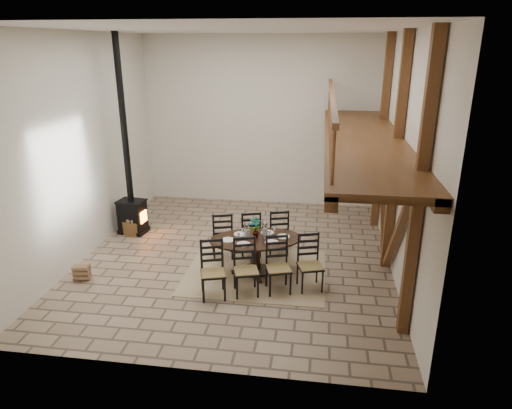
# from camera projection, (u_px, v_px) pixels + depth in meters

# --- Properties ---
(ground) EXTENTS (8.00, 8.00, 0.00)m
(ground) POSITION_uv_depth(u_px,v_px,m) (237.00, 256.00, 10.74)
(ground) COLOR gray
(ground) RESTS_ON ground
(room_shell) EXTENTS (7.02, 8.02, 5.01)m
(room_shell) POSITION_uv_depth(u_px,v_px,m) (291.00, 130.00, 9.57)
(room_shell) COLOR silver
(room_shell) RESTS_ON ground
(rug) EXTENTS (3.00, 2.50, 0.02)m
(rug) POSITION_uv_depth(u_px,v_px,m) (256.00, 272.00, 9.97)
(rug) COLOR tan
(rug) RESTS_ON ground
(dining_table) EXTENTS (2.64, 2.70, 1.27)m
(dining_table) POSITION_uv_depth(u_px,v_px,m) (256.00, 257.00, 9.75)
(dining_table) COLOR black
(dining_table) RESTS_ON ground
(wood_stove) EXTENTS (0.75, 0.62, 5.00)m
(wood_stove) POSITION_uv_depth(u_px,v_px,m) (130.00, 192.00, 11.72)
(wood_stove) COLOR black
(wood_stove) RESTS_ON ground
(log_basket) EXTENTS (0.55, 0.55, 0.45)m
(log_basket) POSITION_uv_depth(u_px,v_px,m) (133.00, 226.00, 11.96)
(log_basket) COLOR brown
(log_basket) RESTS_ON ground
(log_stack) EXTENTS (0.36, 0.27, 0.34)m
(log_stack) POSITION_uv_depth(u_px,v_px,m) (82.00, 272.00, 9.62)
(log_stack) COLOR #9E8258
(log_stack) RESTS_ON ground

